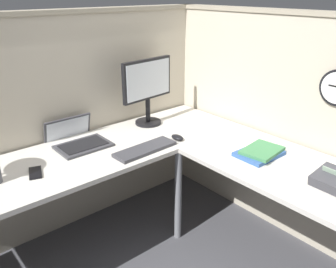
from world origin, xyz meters
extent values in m
plane|color=#47474C|center=(0.00, 0.00, 0.00)|extent=(6.80, 6.80, 0.00)
cube|color=#B7AD99|center=(-0.36, 0.87, 0.78)|extent=(2.57, 0.10, 1.55)
cube|color=gray|center=(-0.36, 0.87, 1.56)|extent=(2.57, 0.12, 0.03)
cube|color=#B7AD99|center=(0.87, -0.27, 0.78)|extent=(0.10, 2.37, 1.55)
cube|color=gray|center=(0.87, -0.27, 1.56)|extent=(0.12, 2.37, 0.03)
cube|color=beige|center=(-0.38, 0.47, 0.71)|extent=(2.35, 0.66, 0.03)
cube|color=beige|center=(0.47, -0.60, 0.71)|extent=(0.66, 1.49, 0.03)
cylinder|color=slate|center=(0.16, 0.16, 0.35)|extent=(0.05, 0.05, 0.70)
cylinder|color=black|center=(0.27, 0.64, 0.74)|extent=(0.20, 0.20, 0.02)
cylinder|color=black|center=(0.27, 0.64, 0.84)|extent=(0.04, 0.04, 0.20)
cube|color=black|center=(0.27, 0.64, 1.08)|extent=(0.46, 0.08, 0.30)
cube|color=silver|center=(0.27, 0.62, 1.08)|extent=(0.42, 0.05, 0.26)
cube|color=#38383D|center=(-0.32, 0.57, 0.74)|extent=(0.34, 0.24, 0.02)
cube|color=black|center=(-0.32, 0.57, 0.75)|extent=(0.29, 0.18, 0.00)
cube|color=#38383D|center=(-0.32, 0.80, 0.77)|extent=(0.34, 0.07, 0.22)
cube|color=silver|center=(-0.32, 0.79, 0.77)|extent=(0.31, 0.05, 0.18)
cube|color=#38383D|center=(-0.04, 0.26, 0.74)|extent=(0.44, 0.16, 0.02)
ellipsoid|color=black|center=(0.23, 0.26, 0.75)|extent=(0.06, 0.10, 0.03)
cube|color=black|center=(-0.70, 0.42, 0.73)|extent=(0.11, 0.16, 0.01)
cube|color=#38383D|center=(0.45, -0.75, 0.77)|extent=(0.20, 0.21, 0.10)
cube|color=#8CA58C|center=(0.45, -0.72, 0.80)|extent=(0.02, 0.09, 0.04)
cube|color=#335999|center=(0.46, -0.26, 0.74)|extent=(0.28, 0.21, 0.02)
cube|color=#3F7F4C|center=(0.48, -0.27, 0.76)|extent=(0.28, 0.22, 0.02)
cube|color=black|center=(0.80, -0.49, 1.17)|extent=(0.00, 0.06, 0.01)
camera|label=1|loc=(-1.26, -1.40, 1.71)|focal=37.46mm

